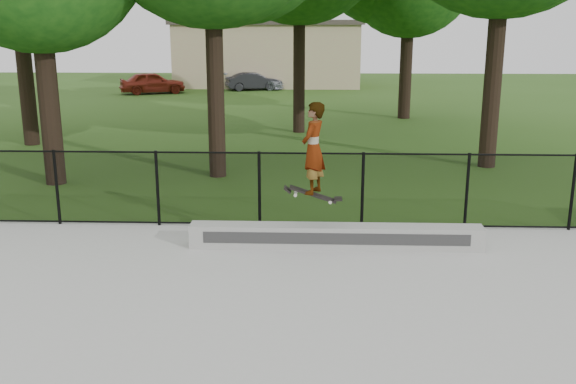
% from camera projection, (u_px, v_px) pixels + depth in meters
% --- Properties ---
extents(grind_ledge, '(5.18, 0.40, 0.41)m').
position_uv_depth(grind_ledge, '(336.00, 236.00, 11.38)').
color(grind_ledge, '#9C9C97').
rests_on(grind_ledge, concrete_slab).
extents(car_a, '(4.09, 2.86, 1.30)m').
position_uv_depth(car_a, '(152.00, 83.00, 38.19)').
color(car_a, maroon).
rests_on(car_a, ground).
extents(car_b, '(3.23, 2.10, 1.10)m').
position_uv_depth(car_b, '(253.00, 81.00, 40.24)').
color(car_b, black).
rests_on(car_b, ground).
extents(car_c, '(3.69, 2.15, 1.09)m').
position_uv_depth(car_c, '(255.00, 81.00, 40.87)').
color(car_c, gray).
rests_on(car_c, ground).
extents(skater_airborne, '(0.81, 0.67, 1.78)m').
position_uv_depth(skater_airborne, '(313.00, 150.00, 10.92)').
color(skater_airborne, black).
rests_on(skater_airborne, ground).
extents(chainlink_fence, '(16.06, 0.06, 1.50)m').
position_uv_depth(chainlink_fence, '(259.00, 189.00, 12.46)').
color(chainlink_fence, black).
rests_on(chainlink_fence, concrete_slab).
extents(distant_building, '(12.40, 6.40, 4.30)m').
position_uv_depth(distant_building, '(269.00, 53.00, 43.25)').
color(distant_building, tan).
rests_on(distant_building, ground).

